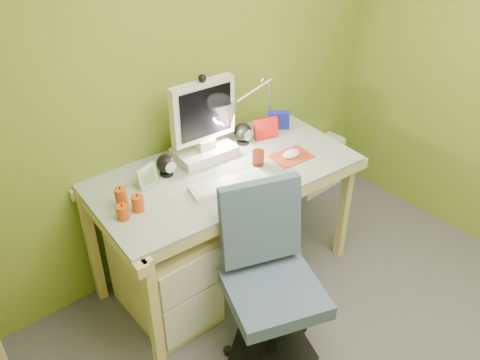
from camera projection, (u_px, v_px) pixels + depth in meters
wall_back at (170, 80)px, 2.79m from camera, size 3.20×0.01×2.40m
slope_ceiling at (166, 157)px, 0.88m from camera, size 1.10×3.20×1.10m
desk at (225, 225)px, 3.02m from camera, size 1.52×0.84×0.79m
monitor at (203, 119)px, 2.78m from camera, size 0.37×0.23×0.48m
speaker_left at (166, 165)px, 2.72m from camera, size 0.11×0.11×0.12m
speaker_right at (243, 133)px, 3.01m from camera, size 0.12×0.12×0.13m
keyboard at (229, 184)px, 2.66m from camera, size 0.43×0.23×0.02m
mousepad at (291, 156)px, 2.91m from camera, size 0.24×0.18×0.01m
mouse at (291, 154)px, 2.90m from camera, size 0.13×0.10×0.04m
amber_tumbler at (258, 158)px, 2.82m from camera, size 0.08×0.08×0.09m
candle_cluster at (125, 202)px, 2.46m from camera, size 0.16×0.14×0.11m
photo_frame_red at (266, 128)px, 3.06m from camera, size 0.15×0.07×0.13m
photo_frame_blue at (278, 120)px, 3.17m from camera, size 0.12×0.10×0.12m
photo_frame_green at (147, 176)px, 2.65m from camera, size 0.13×0.06×0.11m
desk_lamp at (264, 92)px, 3.00m from camera, size 0.52×0.24×0.55m
task_chair at (274, 292)px, 2.49m from camera, size 0.65×0.65×0.92m
radiator at (318, 166)px, 3.93m from camera, size 0.41×0.18×0.40m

